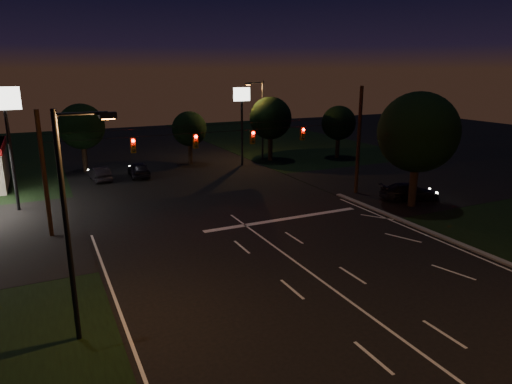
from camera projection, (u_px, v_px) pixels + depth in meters
ground at (347, 300)px, 21.10m from camera, size 140.00×140.00×0.00m
cross_street_right at (417, 181)px, 43.37m from camera, size 20.00×16.00×0.02m
center_line at (452, 375)px, 15.88m from camera, size 0.14×40.00×0.01m
stop_bar at (284, 219)px, 32.36m from camera, size 12.00×0.50×0.01m
utility_pole_right at (356, 193)px, 39.16m from camera, size 0.30×0.30×9.00m
utility_pole_left at (52, 236)px, 29.15m from camera, size 0.28×0.28×8.00m
signal_span at (225, 138)px, 32.68m from camera, size 24.00×0.40×1.56m
pole_sign_left_near at (6, 117)px, 32.58m from camera, size 2.20×0.30×9.10m
pole_sign_right at (242, 108)px, 48.92m from camera, size 1.80×0.30×8.40m
street_light_left at (73, 212)px, 16.78m from camera, size 2.20×0.35×9.00m
street_light_right_far at (261, 115)px, 52.27m from camera, size 2.20×0.35×9.00m
tree_right_near at (417, 133)px, 34.11m from camera, size 6.00×6.00×8.76m
tree_far_b at (82, 127)px, 46.26m from camera, size 4.60×4.60×6.98m
tree_far_c at (189, 129)px, 50.15m from camera, size 3.80×3.80×5.86m
tree_far_d at (270, 119)px, 51.95m from camera, size 4.80×4.80×7.30m
tree_far_e at (338, 123)px, 53.71m from camera, size 4.00×4.00×6.18m
car_oncoming_a at (139, 169)px, 44.90m from camera, size 1.96×4.42×1.48m
car_oncoming_b at (100, 174)px, 43.40m from camera, size 1.83×4.13×1.32m
car_cross at (410, 192)px, 36.91m from camera, size 5.09×3.36×1.37m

